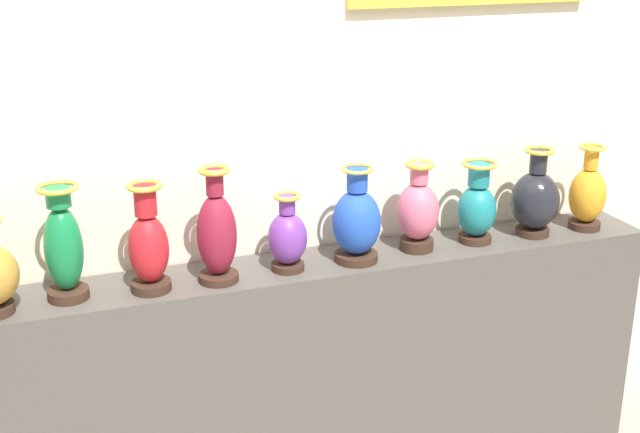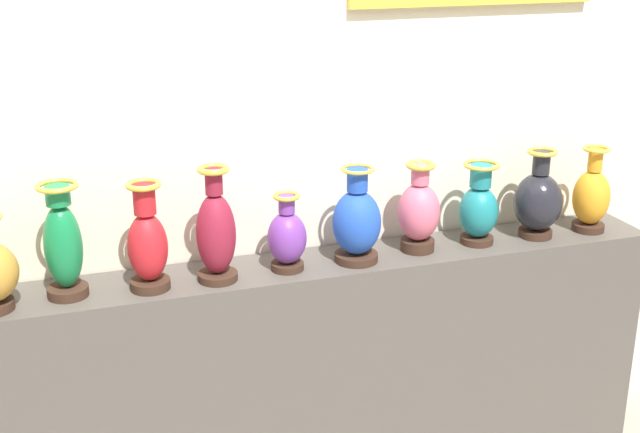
{
  "view_description": "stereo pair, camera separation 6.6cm",
  "coord_description": "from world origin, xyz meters",
  "px_view_note": "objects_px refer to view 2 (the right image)",
  "views": [
    {
      "loc": [
        -0.97,
        -2.69,
        2.12
      ],
      "look_at": [
        0.0,
        0.0,
        1.12
      ],
      "focal_mm": 47.65,
      "sensor_mm": 36.0,
      "label": 1
    },
    {
      "loc": [
        -0.91,
        -2.71,
        2.12
      ],
      "look_at": [
        0.0,
        0.0,
        1.12
      ],
      "focal_mm": 47.65,
      "sensor_mm": 36.0,
      "label": 2
    }
  ],
  "objects_px": {
    "vase_rose": "(419,212)",
    "vase_amber": "(591,197)",
    "vase_violet": "(287,237)",
    "vase_teal": "(479,208)",
    "vase_sapphire": "(357,222)",
    "vase_emerald": "(63,245)",
    "vase_onyx": "(538,201)",
    "vase_burgundy": "(216,233)",
    "vase_crimson": "(147,244)"
  },
  "relations": [
    {
      "from": "vase_rose",
      "to": "vase_amber",
      "type": "relative_size",
      "value": 1.0
    },
    {
      "from": "vase_violet",
      "to": "vase_teal",
      "type": "xyz_separation_m",
      "value": [
        0.77,
        0.02,
        0.02
      ]
    },
    {
      "from": "vase_teal",
      "to": "vase_sapphire",
      "type": "bearing_deg",
      "value": -177.36
    },
    {
      "from": "vase_emerald",
      "to": "vase_onyx",
      "type": "bearing_deg",
      "value": -0.1
    },
    {
      "from": "vase_violet",
      "to": "vase_teal",
      "type": "distance_m",
      "value": 0.77
    },
    {
      "from": "vase_onyx",
      "to": "vase_amber",
      "type": "bearing_deg",
      "value": -1.6
    },
    {
      "from": "vase_burgundy",
      "to": "vase_rose",
      "type": "relative_size",
      "value": 1.19
    },
    {
      "from": "vase_teal",
      "to": "vase_onyx",
      "type": "xyz_separation_m",
      "value": [
        0.25,
        -0.01,
        0.01
      ]
    },
    {
      "from": "vase_rose",
      "to": "vase_emerald",
      "type": "bearing_deg",
      "value": -179.59
    },
    {
      "from": "vase_crimson",
      "to": "vase_violet",
      "type": "bearing_deg",
      "value": 1.45
    },
    {
      "from": "vase_teal",
      "to": "vase_rose",
      "type": "bearing_deg",
      "value": 179.41
    },
    {
      "from": "vase_burgundy",
      "to": "vase_violet",
      "type": "xyz_separation_m",
      "value": [
        0.25,
        0.01,
        -0.05
      ]
    },
    {
      "from": "vase_emerald",
      "to": "vase_sapphire",
      "type": "distance_m",
      "value": 1.01
    },
    {
      "from": "vase_burgundy",
      "to": "vase_sapphire",
      "type": "relative_size",
      "value": 1.15
    },
    {
      "from": "vase_violet",
      "to": "vase_onyx",
      "type": "distance_m",
      "value": 1.02
    },
    {
      "from": "vase_violet",
      "to": "vase_amber",
      "type": "bearing_deg",
      "value": 0.2
    },
    {
      "from": "vase_crimson",
      "to": "vase_rose",
      "type": "xyz_separation_m",
      "value": [
        1.0,
        0.04,
        -0.01
      ]
    },
    {
      "from": "vase_emerald",
      "to": "vase_burgundy",
      "type": "distance_m",
      "value": 0.5
    },
    {
      "from": "vase_burgundy",
      "to": "vase_onyx",
      "type": "relative_size",
      "value": 1.16
    },
    {
      "from": "vase_crimson",
      "to": "vase_sapphire",
      "type": "height_order",
      "value": "vase_crimson"
    },
    {
      "from": "vase_violet",
      "to": "vase_amber",
      "type": "height_order",
      "value": "vase_amber"
    },
    {
      "from": "vase_sapphire",
      "to": "vase_teal",
      "type": "xyz_separation_m",
      "value": [
        0.51,
        0.02,
        -0.01
      ]
    },
    {
      "from": "vase_amber",
      "to": "vase_violet",
      "type": "bearing_deg",
      "value": -179.8
    },
    {
      "from": "vase_burgundy",
      "to": "vase_rose",
      "type": "bearing_deg",
      "value": 2.72
    },
    {
      "from": "vase_sapphire",
      "to": "vase_onyx",
      "type": "xyz_separation_m",
      "value": [
        0.76,
        0.01,
        -0.0
      ]
    },
    {
      "from": "vase_burgundy",
      "to": "vase_violet",
      "type": "relative_size",
      "value": 1.45
    },
    {
      "from": "vase_emerald",
      "to": "vase_violet",
      "type": "bearing_deg",
      "value": -1.08
    },
    {
      "from": "vase_amber",
      "to": "vase_crimson",
      "type": "bearing_deg",
      "value": -179.45
    },
    {
      "from": "vase_onyx",
      "to": "vase_violet",
      "type": "bearing_deg",
      "value": -179.38
    },
    {
      "from": "vase_sapphire",
      "to": "vase_onyx",
      "type": "bearing_deg",
      "value": 1.02
    },
    {
      "from": "vase_crimson",
      "to": "vase_teal",
      "type": "xyz_separation_m",
      "value": [
        1.25,
        0.03,
        -0.02
      ]
    },
    {
      "from": "vase_emerald",
      "to": "vase_teal",
      "type": "height_order",
      "value": "vase_emerald"
    },
    {
      "from": "vase_violet",
      "to": "vase_teal",
      "type": "height_order",
      "value": "vase_teal"
    },
    {
      "from": "vase_violet",
      "to": "vase_amber",
      "type": "relative_size",
      "value": 0.82
    },
    {
      "from": "vase_crimson",
      "to": "vase_burgundy",
      "type": "distance_m",
      "value": 0.23
    },
    {
      "from": "vase_emerald",
      "to": "vase_violet",
      "type": "relative_size",
      "value": 1.38
    },
    {
      "from": "vase_sapphire",
      "to": "vase_teal",
      "type": "distance_m",
      "value": 0.51
    },
    {
      "from": "vase_crimson",
      "to": "vase_onyx",
      "type": "distance_m",
      "value": 1.5
    },
    {
      "from": "vase_burgundy",
      "to": "vase_sapphire",
      "type": "bearing_deg",
      "value": 1.2
    },
    {
      "from": "vase_emerald",
      "to": "vase_teal",
      "type": "bearing_deg",
      "value": 0.25
    },
    {
      "from": "vase_rose",
      "to": "vase_teal",
      "type": "bearing_deg",
      "value": -0.59
    },
    {
      "from": "vase_violet",
      "to": "vase_rose",
      "type": "distance_m",
      "value": 0.52
    },
    {
      "from": "vase_rose",
      "to": "vase_amber",
      "type": "xyz_separation_m",
      "value": [
        0.74,
        -0.02,
        -0.01
      ]
    },
    {
      "from": "vase_burgundy",
      "to": "vase_sapphire",
      "type": "distance_m",
      "value": 0.52
    },
    {
      "from": "vase_burgundy",
      "to": "vase_teal",
      "type": "relative_size",
      "value": 1.28
    },
    {
      "from": "vase_violet",
      "to": "vase_sapphire",
      "type": "bearing_deg",
      "value": -0.54
    },
    {
      "from": "vase_rose",
      "to": "vase_onyx",
      "type": "xyz_separation_m",
      "value": [
        0.5,
        -0.01,
        -0.01
      ]
    },
    {
      "from": "vase_rose",
      "to": "vase_teal",
      "type": "height_order",
      "value": "vase_rose"
    },
    {
      "from": "vase_crimson",
      "to": "vase_sapphire",
      "type": "relative_size",
      "value": 1.06
    },
    {
      "from": "vase_teal",
      "to": "vase_amber",
      "type": "xyz_separation_m",
      "value": [
        0.49,
        -0.02,
        0.0
      ]
    }
  ]
}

